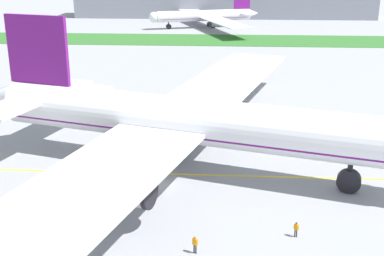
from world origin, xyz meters
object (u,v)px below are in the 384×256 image
(airliner_foreground, at_px, (182,121))
(service_truck_baggage_loader, at_px, (97,92))
(ground_crew_marshaller_front, at_px, (296,228))
(parked_airliner_far_centre, at_px, (206,16))
(ground_crew_wingwalker_port, at_px, (195,243))

(airliner_foreground, bearing_deg, service_truck_baggage_loader, 120.64)
(ground_crew_marshaller_front, bearing_deg, parked_airliner_far_centre, 95.46)
(ground_crew_marshaller_front, distance_m, service_truck_baggage_loader, 57.52)
(parked_airliner_far_centre, bearing_deg, ground_crew_wingwalker_port, -88.19)
(service_truck_baggage_loader, bearing_deg, ground_crew_wingwalker_port, -67.16)
(airliner_foreground, distance_m, parked_airliner_far_centre, 135.60)
(ground_crew_wingwalker_port, distance_m, ground_crew_marshaller_front, 10.19)
(service_truck_baggage_loader, bearing_deg, parked_airliner_far_centre, 80.75)
(ground_crew_wingwalker_port, bearing_deg, service_truck_baggage_loader, 112.84)
(ground_crew_marshaller_front, xyz_separation_m, service_truck_baggage_loader, (-31.35, 48.22, 0.43))
(airliner_foreground, xyz_separation_m, ground_crew_marshaller_front, (12.38, -16.20, -5.35))
(airliner_foreground, relative_size, parked_airliner_far_centre, 1.43)
(airliner_foreground, height_order, parked_airliner_far_centre, airliner_foreground)
(airliner_foreground, distance_m, service_truck_baggage_loader, 37.54)
(airliner_foreground, relative_size, service_truck_baggage_loader, 14.88)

